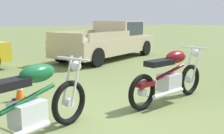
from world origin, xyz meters
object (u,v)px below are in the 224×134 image
at_px(pickup_truck_beige, 111,39).
at_px(traffic_cone, 19,90).
at_px(motorcycle_green, 28,105).
at_px(motorcycle_maroon, 170,77).

xyz_separation_m(pickup_truck_beige, traffic_cone, (-4.46, -3.96, -0.54)).
xyz_separation_m(motorcycle_green, motorcycle_maroon, (2.70, 0.32, -0.01)).
relative_size(motorcycle_maroon, traffic_cone, 4.49).
bearing_deg(pickup_truck_beige, motorcycle_green, -153.34).
xyz_separation_m(motorcycle_maroon, pickup_truck_beige, (2.03, 5.50, 0.26)).
relative_size(motorcycle_maroon, pickup_truck_beige, 0.40).
height_order(motorcycle_green, pickup_truck_beige, pickup_truck_beige).
bearing_deg(traffic_cone, motorcycle_maroon, -32.39).
distance_m(motorcycle_maroon, traffic_cone, 2.88).
bearing_deg(traffic_cone, pickup_truck_beige, 41.64).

